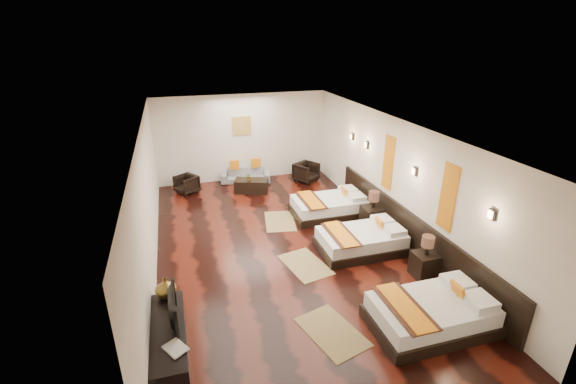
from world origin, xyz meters
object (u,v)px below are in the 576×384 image
object	(u,v)px
figurine	(166,287)
armchair_left	(187,184)
table_plant	(249,177)
tv_console	(170,343)
coffee_table	(252,186)
bed_far	(329,206)
nightstand_b	(372,215)
book	(168,354)
tv	(169,308)
bed_mid	(362,240)
armchair_right	(306,172)
sofa	(246,175)
bed_near	(432,313)
nightstand_a	(425,262)

from	to	relation	value
figurine	armchair_left	bearing A→B (deg)	84.22
armchair_left	table_plant	distance (m)	1.94
tv_console	coffee_table	distance (m)	6.68
bed_far	figurine	distance (m)	5.31
nightstand_b	book	size ratio (longest dim) A/B	2.95
tv	figurine	bearing A→B (deg)	3.11
bed_mid	armchair_right	bearing A→B (deg)	87.06
bed_far	tv_console	bearing A→B (deg)	-136.35
bed_far	table_plant	distance (m)	2.77
nightstand_b	sofa	world-z (taller)	nightstand_b
bed_far	bed_mid	bearing A→B (deg)	-90.01
coffee_table	table_plant	world-z (taller)	table_plant
tv_console	bed_near	bearing A→B (deg)	-7.03
bed_mid	nightstand_b	size ratio (longest dim) A/B	1.96
tv_console	sofa	distance (m)	7.56
book	nightstand_b	bearing A→B (deg)	35.55
coffee_table	nightstand_b	bearing A→B (deg)	-52.51
figurine	table_plant	distance (m)	5.88
figurine	table_plant	bearing A→B (deg)	65.46
book	armchair_left	size ratio (longest dim) A/B	0.54
nightstand_a	tv	distance (m)	4.96
bed_near	coffee_table	size ratio (longest dim) A/B	1.99
book	coffee_table	size ratio (longest dim) A/B	0.33
sofa	coffee_table	distance (m)	0.94
armchair_right	coffee_table	world-z (taller)	armchair_right
bed_near	armchair_left	bearing A→B (deg)	116.49
bed_mid	armchair_right	world-z (taller)	bed_mid
bed_mid	table_plant	distance (m)	4.43
nightstand_a	sofa	distance (m)	6.79
book	figurine	world-z (taller)	figurine
nightstand_b	sofa	xyz separation A→B (m)	(-2.43, 4.12, -0.11)
book	armchair_right	size ratio (longest dim) A/B	0.48
nightstand_a	armchair_right	bearing A→B (deg)	95.10
tv	bed_far	bearing A→B (deg)	-48.43
nightstand_a	tv	bearing A→B (deg)	-172.50
tv_console	armchair_right	distance (m)	7.95
armchair_left	table_plant	world-z (taller)	table_plant
nightstand_a	tv_console	distance (m)	5.01
armchair_left	armchair_right	xyz separation A→B (m)	(3.83, -0.10, 0.04)
tv	armchair_right	world-z (taller)	tv
nightstand_a	tv_console	size ratio (longest dim) A/B	0.50
tv_console	bed_mid	bearing A→B (deg)	26.27
tv	armchair_right	size ratio (longest dim) A/B	1.25
nightstand_a	book	size ratio (longest dim) A/B	2.75
bed_near	sofa	bearing A→B (deg)	102.42
bed_mid	armchair_left	xyz separation A→B (m)	(-3.60, 4.63, 0.03)
book	coffee_table	bearing A→B (deg)	69.48
bed_mid	sofa	distance (m)	5.33
sofa	figurine	bearing A→B (deg)	-99.51
bed_far	coffee_table	xyz separation A→B (m)	(-1.68, 2.19, -0.05)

